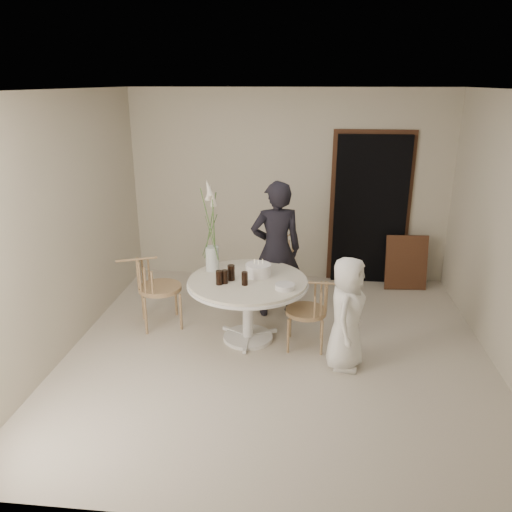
# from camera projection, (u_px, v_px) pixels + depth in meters

# --- Properties ---
(ground) EXTENTS (4.50, 4.50, 0.00)m
(ground) POSITION_uv_depth(u_px,v_px,m) (277.00, 351.00, 5.41)
(ground) COLOR beige
(ground) RESTS_ON ground
(room_shell) EXTENTS (4.50, 4.50, 4.50)m
(room_shell) POSITION_uv_depth(u_px,v_px,m) (280.00, 206.00, 4.87)
(room_shell) COLOR beige
(room_shell) RESTS_ON ground
(doorway) EXTENTS (1.00, 0.10, 2.10)m
(doorway) POSITION_uv_depth(u_px,v_px,m) (370.00, 211.00, 7.01)
(doorway) COLOR black
(doorway) RESTS_ON ground
(door_trim) EXTENTS (1.12, 0.03, 2.22)m
(door_trim) POSITION_uv_depth(u_px,v_px,m) (370.00, 206.00, 7.02)
(door_trim) COLOR #4F2D1B
(door_trim) RESTS_ON ground
(table) EXTENTS (1.33, 1.33, 0.73)m
(table) POSITION_uv_depth(u_px,v_px,m) (248.00, 289.00, 5.48)
(table) COLOR white
(table) RESTS_ON ground
(picture_frame) EXTENTS (0.58, 0.21, 0.76)m
(picture_frame) POSITION_uv_depth(u_px,v_px,m) (406.00, 263.00, 6.95)
(picture_frame) COLOR #4F2D1B
(picture_frame) RESTS_ON ground
(chair_far) EXTENTS (0.54, 0.56, 0.78)m
(chair_far) POSITION_uv_depth(u_px,v_px,m) (281.00, 258.00, 6.76)
(chair_far) COLOR tan
(chair_far) RESTS_ON ground
(chair_right) EXTENTS (0.47, 0.44, 0.77)m
(chair_right) POSITION_uv_depth(u_px,v_px,m) (316.00, 305.00, 5.36)
(chair_right) COLOR tan
(chair_right) RESTS_ON ground
(chair_left) EXTENTS (0.63, 0.61, 0.87)m
(chair_left) POSITION_uv_depth(u_px,v_px,m) (149.00, 282.00, 5.80)
(chair_left) COLOR tan
(chair_left) RESTS_ON ground
(girl) EXTENTS (0.69, 0.54, 1.69)m
(girl) POSITION_uv_depth(u_px,v_px,m) (276.00, 250.00, 6.02)
(girl) COLOR black
(girl) RESTS_ON ground
(boy) EXTENTS (0.50, 0.65, 1.18)m
(boy) POSITION_uv_depth(u_px,v_px,m) (347.00, 313.00, 4.96)
(boy) COLOR white
(boy) RESTS_ON ground
(birthday_cake) EXTENTS (0.28, 0.28, 0.19)m
(birthday_cake) POSITION_uv_depth(u_px,v_px,m) (258.00, 270.00, 5.52)
(birthday_cake) COLOR white
(birthday_cake) RESTS_ON table
(cola_tumbler_a) EXTENTS (0.07, 0.07, 0.15)m
(cola_tumbler_a) POSITION_uv_depth(u_px,v_px,m) (219.00, 278.00, 5.28)
(cola_tumbler_a) COLOR black
(cola_tumbler_a) RESTS_ON table
(cola_tumbler_b) EXTENTS (0.09, 0.09, 0.15)m
(cola_tumbler_b) POSITION_uv_depth(u_px,v_px,m) (245.00, 278.00, 5.27)
(cola_tumbler_b) COLOR black
(cola_tumbler_b) RESTS_ON table
(cola_tumbler_c) EXTENTS (0.07, 0.07, 0.15)m
(cola_tumbler_c) POSITION_uv_depth(u_px,v_px,m) (225.00, 277.00, 5.31)
(cola_tumbler_c) COLOR black
(cola_tumbler_c) RESTS_ON table
(cola_tumbler_d) EXTENTS (0.09, 0.09, 0.17)m
(cola_tumbler_d) POSITION_uv_depth(u_px,v_px,m) (231.00, 273.00, 5.39)
(cola_tumbler_d) COLOR black
(cola_tumbler_d) RESTS_ON table
(plate_stack) EXTENTS (0.21, 0.21, 0.05)m
(plate_stack) POSITION_uv_depth(u_px,v_px,m) (285.00, 287.00, 5.18)
(plate_stack) COLOR white
(plate_stack) RESTS_ON table
(flower_vase) EXTENTS (0.15, 0.15, 1.05)m
(flower_vase) POSITION_uv_depth(u_px,v_px,m) (212.00, 239.00, 5.58)
(flower_vase) COLOR silver
(flower_vase) RESTS_ON table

